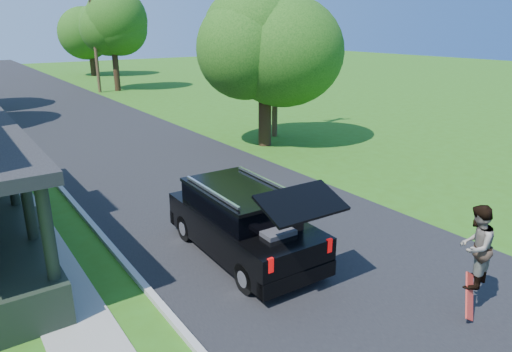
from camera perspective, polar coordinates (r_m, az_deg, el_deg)
ground at (r=11.35m, az=8.88°, el=-10.76°), size 140.00×140.00×0.00m
street at (r=28.48m, az=-20.04°, el=6.15°), size 8.00×120.00×0.02m
curb at (r=27.76m, az=-28.09°, el=4.80°), size 0.15×120.00×0.12m
black_suv at (r=11.26m, az=-1.62°, el=-5.72°), size 2.05×5.05×2.33m
skateboarder at (r=9.81m, az=25.76°, el=-7.95°), size 0.95×0.81×1.69m
skateboard at (r=10.09m, az=25.10°, el=-13.57°), size 0.68×0.44×0.81m
tree_right_near at (r=21.32m, az=1.02°, el=17.24°), size 5.82×5.81×7.93m
tree_right_mid at (r=42.13m, az=-17.67°, el=17.88°), size 6.58×6.41×8.63m
tree_right_far at (r=55.95m, az=-20.26°, el=17.25°), size 6.08×5.80×8.41m
utility_pole_near at (r=23.18m, az=2.47°, el=16.16°), size 1.71×0.66×8.90m
utility_pole_far at (r=41.62m, az=-19.58°, el=16.13°), size 1.63×0.55×8.91m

